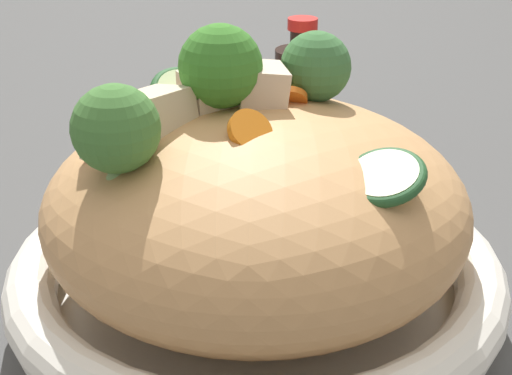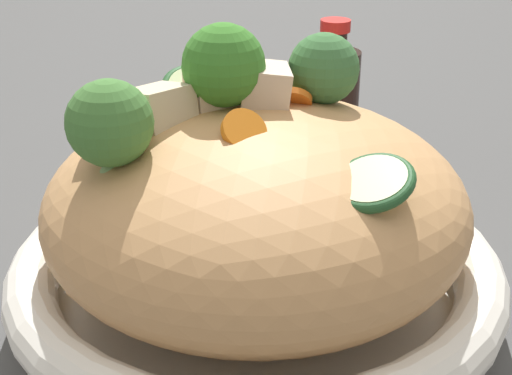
{
  "view_description": "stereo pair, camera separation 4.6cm",
  "coord_description": "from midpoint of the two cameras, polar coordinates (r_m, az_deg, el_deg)",
  "views": [
    {
      "loc": [
        0.12,
        0.4,
        0.29
      ],
      "look_at": [
        0.0,
        0.0,
        0.09
      ],
      "focal_mm": 52.29,
      "sensor_mm": 36.0,
      "label": 1
    },
    {
      "loc": [
        0.07,
        0.41,
        0.29
      ],
      "look_at": [
        0.0,
        0.0,
        0.09
      ],
      "focal_mm": 52.29,
      "sensor_mm": 36.0,
      "label": 2
    }
  ],
  "objects": [
    {
      "name": "chicken_chunks",
      "position": [
        0.45,
        -7.92,
        5.98
      ],
      "size": [
        0.13,
        0.07,
        0.04
      ],
      "color": "beige",
      "rests_on": "serving_bowl"
    },
    {
      "name": "noodle_heap",
      "position": [
        0.47,
        -2.82,
        -1.43
      ],
      "size": [
        0.27,
        0.27,
        0.12
      ],
      "color": "tan",
      "rests_on": "serving_bowl"
    },
    {
      "name": "broccoli_florets",
      "position": [
        0.44,
        -6.02,
        7.57
      ],
      "size": [
        0.19,
        0.12,
        0.08
      ],
      "color": "#94AE72",
      "rests_on": "serving_bowl"
    },
    {
      "name": "carrot_coins",
      "position": [
        0.46,
        -1.23,
        6.07
      ],
      "size": [
        0.08,
        0.11,
        0.03
      ],
      "color": "orange",
      "rests_on": "serving_bowl"
    },
    {
      "name": "soy_sauce_bottle",
      "position": [
        0.73,
        1.62,
        6.74
      ],
      "size": [
        0.05,
        0.05,
        0.14
      ],
      "color": "black",
      "rests_on": "ground_plane"
    },
    {
      "name": "serving_bowl",
      "position": [
        0.5,
        -2.7,
        -7.02
      ],
      "size": [
        0.32,
        0.32,
        0.05
      ],
      "color": "white",
      "rests_on": "ground_plane"
    },
    {
      "name": "ground_plane",
      "position": [
        0.51,
        -2.64,
        -9.49
      ],
      "size": [
        3.0,
        3.0,
        0.0
      ],
      "primitive_type": "plane",
      "color": "#494948"
    },
    {
      "name": "zucchini_slices",
      "position": [
        0.45,
        -2.5,
        4.63
      ],
      "size": [
        0.14,
        0.21,
        0.03
      ],
      "color": "beige",
      "rests_on": "serving_bowl"
    }
  ]
}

